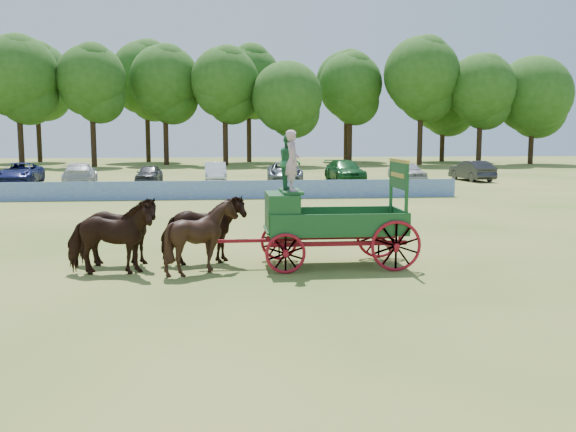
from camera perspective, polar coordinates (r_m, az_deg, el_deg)
The scene contains 9 objects.
ground at distance 18.72m, azimuth -0.84°, elevation -4.09°, with size 160.00×160.00×0.00m, color #9E8D47.
horse_lead_left at distance 17.50m, azimuth -15.53°, elevation -1.89°, with size 1.06×2.33×1.97m, color black.
horse_lead_right at distance 18.57m, azimuth -14.97°, elevation -1.35°, with size 1.06×2.33×1.97m, color black.
horse_wheel_left at distance 17.26m, azimuth -7.65°, elevation -1.80°, with size 1.59×1.79×1.97m, color black.
horse_wheel_right at distance 18.35m, azimuth -7.55°, elevation -1.26°, with size 1.06×2.33×1.97m, color black.
farm_dray at distance 17.89m, azimuth 1.86°, elevation 0.75°, with size 5.99×2.00×3.80m.
sponsor_banner at distance 36.41m, azimuth -4.96°, elevation 2.33°, with size 26.00×0.08×1.05m, color #1F40AB.
parked_cars at distance 48.59m, azimuth -8.90°, elevation 3.83°, with size 46.07×7.44×1.60m.
treeline at distance 77.65m, azimuth -7.69°, elevation 11.59°, with size 88.04×22.23×15.38m.
Camera 1 is at (-1.64, -18.27, 3.73)m, focal length 40.00 mm.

